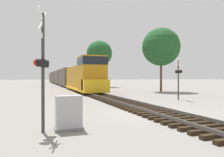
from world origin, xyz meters
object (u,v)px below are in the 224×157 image
relay_cabinet (69,113)px  tree_mid_background (99,53)px  freight_train (62,77)px  crossing_signal_far (179,74)px  tree_far_right (161,47)px  crossing_signal_near (42,65)px

relay_cabinet → tree_mid_background: tree_mid_background is taller
freight_train → crossing_signal_far: (5.83, -44.68, 0.31)m
tree_far_right → relay_cabinet: bearing=-129.8°
freight_train → crossing_signal_near: 53.30m
freight_train → tree_mid_background: size_ratio=7.58×
crossing_signal_far → relay_cabinet: crossing_signal_far is taller
crossing_signal_near → relay_cabinet: size_ratio=3.41×
freight_train → crossing_signal_far: 45.06m
freight_train → tree_far_right: bearing=-72.6°
crossing_signal_near → crossing_signal_far: 14.60m
tree_far_right → crossing_signal_near: bearing=-131.5°
crossing_signal_far → tree_mid_background: (0.66, 29.22, 4.93)m
freight_train → tree_far_right: 35.79m
crossing_signal_near → tree_far_right: 25.73m
crossing_signal_near → relay_cabinet: (0.99, 0.01, -1.88)m
crossing_signal_near → relay_cabinet: crossing_signal_near is taller
crossing_signal_far → relay_cabinet: bearing=136.2°
tree_mid_background → relay_cabinet: bearing=-107.4°
tree_far_right → tree_mid_background: 18.91m
crossing_signal_near → relay_cabinet: 2.13m
crossing_signal_far → tree_far_right: tree_far_right is taller
tree_mid_background → crossing_signal_far: bearing=-91.3°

